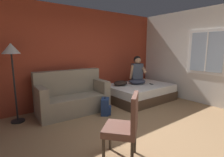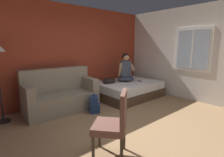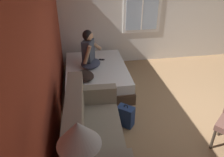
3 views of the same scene
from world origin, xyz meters
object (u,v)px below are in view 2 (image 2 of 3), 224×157
object	(u,v)px
couch	(60,95)
side_chair	(114,122)
person_seated	(126,70)
cell_phone	(140,81)
backpack	(95,104)
bed	(128,89)
throw_pillow	(109,80)

from	to	relation	value
couch	side_chair	world-z (taller)	couch
side_chair	couch	bearing A→B (deg)	84.68
person_seated	cell_phone	bearing A→B (deg)	-44.58
backpack	cell_phone	distance (m)	1.93
bed	person_seated	bearing A→B (deg)	72.72
bed	side_chair	xyz separation A→B (m)	(-2.31, -1.97, 0.30)
cell_phone	side_chair	bearing A→B (deg)	-129.93
bed	throw_pillow	bearing A→B (deg)	151.16
throw_pillow	bed	bearing A→B (deg)	-28.84
bed	couch	bearing A→B (deg)	172.18
couch	throw_pillow	bearing A→B (deg)	-0.13
bed	cell_phone	distance (m)	0.47
couch	cell_phone	xyz separation A→B (m)	(2.46, -0.46, 0.09)
couch	side_chair	xyz separation A→B (m)	(-0.21, -2.26, 0.14)
person_seated	throw_pillow	world-z (taller)	person_seated
side_chair	throw_pillow	bearing A→B (deg)	51.52
side_chair	backpack	bearing A→B (deg)	64.04
person_seated	couch	bearing A→B (deg)	176.05
throw_pillow	cell_phone	xyz separation A→B (m)	(0.88, -0.46, -0.07)
bed	throw_pillow	xyz separation A→B (m)	(-0.52, 0.28, 0.31)
side_chair	cell_phone	size ratio (longest dim) A/B	6.81
couch	backpack	distance (m)	0.90
person_seated	backpack	bearing A→B (deg)	-161.72
throw_pillow	couch	bearing A→B (deg)	179.87
bed	cell_phone	size ratio (longest dim) A/B	13.67
bed	couch	world-z (taller)	couch
cell_phone	bed	bearing A→B (deg)	170.54
couch	person_seated	bearing A→B (deg)	-3.95
couch	throw_pillow	size ratio (longest dim) A/B	3.62
bed	side_chair	bearing A→B (deg)	-139.53
bed	couch	xyz separation A→B (m)	(-2.10, 0.29, 0.16)
cell_phone	couch	bearing A→B (deg)	-174.48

